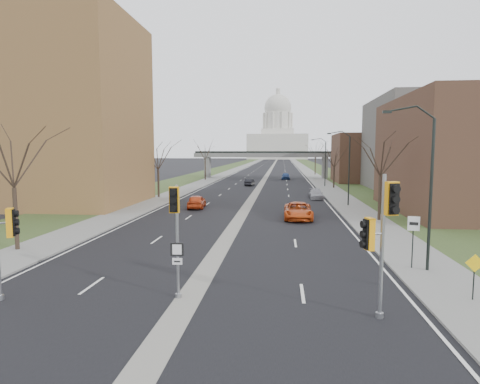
% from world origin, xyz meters
% --- Properties ---
extents(ground, '(700.00, 700.00, 0.00)m').
position_xyz_m(ground, '(0.00, 0.00, 0.00)').
color(ground, black).
rests_on(ground, ground).
extents(road_surface, '(20.00, 600.00, 0.01)m').
position_xyz_m(road_surface, '(0.00, 150.00, 0.01)').
color(road_surface, black).
rests_on(road_surface, ground).
extents(median_strip, '(1.20, 600.00, 0.02)m').
position_xyz_m(median_strip, '(0.00, 150.00, 0.00)').
color(median_strip, gray).
rests_on(median_strip, ground).
extents(sidewalk_right, '(4.00, 600.00, 0.12)m').
position_xyz_m(sidewalk_right, '(12.00, 150.00, 0.06)').
color(sidewalk_right, gray).
rests_on(sidewalk_right, ground).
extents(sidewalk_left, '(4.00, 600.00, 0.12)m').
position_xyz_m(sidewalk_left, '(-12.00, 150.00, 0.06)').
color(sidewalk_left, gray).
rests_on(sidewalk_left, ground).
extents(grass_verge_right, '(8.00, 600.00, 0.10)m').
position_xyz_m(grass_verge_right, '(18.00, 150.00, 0.05)').
color(grass_verge_right, '#2F421E').
rests_on(grass_verge_right, ground).
extents(grass_verge_left, '(8.00, 600.00, 0.10)m').
position_xyz_m(grass_verge_left, '(-18.00, 150.00, 0.05)').
color(grass_verge_left, '#2F421E').
rests_on(grass_verge_left, ground).
extents(apartment_building, '(25.00, 16.00, 22.00)m').
position_xyz_m(apartment_building, '(-26.00, 30.00, 11.00)').
color(apartment_building, brown).
rests_on(apartment_building, ground).
extents(commercial_block_near, '(16.00, 20.00, 12.00)m').
position_xyz_m(commercial_block_near, '(24.00, 28.00, 6.00)').
color(commercial_block_near, brown).
rests_on(commercial_block_near, ground).
extents(commercial_block_mid, '(18.00, 22.00, 15.00)m').
position_xyz_m(commercial_block_mid, '(28.00, 52.00, 7.50)').
color(commercial_block_mid, '#625F5A').
rests_on(commercial_block_mid, ground).
extents(commercial_block_far, '(14.00, 14.00, 10.00)m').
position_xyz_m(commercial_block_far, '(22.00, 70.00, 5.00)').
color(commercial_block_far, brown).
rests_on(commercial_block_far, ground).
extents(pedestrian_bridge, '(34.00, 3.00, 6.45)m').
position_xyz_m(pedestrian_bridge, '(0.00, 80.00, 4.84)').
color(pedestrian_bridge, slate).
rests_on(pedestrian_bridge, ground).
extents(capitol, '(48.00, 42.00, 55.75)m').
position_xyz_m(capitol, '(0.00, 320.00, 18.60)').
color(capitol, silver).
rests_on(capitol, ground).
extents(streetlight_near, '(2.61, 0.20, 8.70)m').
position_xyz_m(streetlight_near, '(10.99, 6.00, 6.95)').
color(streetlight_near, black).
rests_on(streetlight_near, sidewalk_right).
extents(streetlight_mid, '(2.61, 0.20, 8.70)m').
position_xyz_m(streetlight_mid, '(10.99, 32.00, 6.95)').
color(streetlight_mid, black).
rests_on(streetlight_mid, sidewalk_right).
extents(streetlight_far, '(2.61, 0.20, 8.70)m').
position_xyz_m(streetlight_far, '(10.99, 58.00, 6.95)').
color(streetlight_far, black).
rests_on(streetlight_far, sidewalk_right).
extents(tree_left_a, '(7.20, 7.20, 9.40)m').
position_xyz_m(tree_left_a, '(-13.00, 8.00, 6.64)').
color(tree_left_a, '#382B21').
rests_on(tree_left_a, sidewalk_left).
extents(tree_left_b, '(6.75, 6.75, 8.81)m').
position_xyz_m(tree_left_b, '(-13.00, 38.00, 6.23)').
color(tree_left_b, '#382B21').
rests_on(tree_left_b, sidewalk_left).
extents(tree_left_c, '(7.65, 7.65, 9.99)m').
position_xyz_m(tree_left_c, '(-13.00, 72.00, 7.04)').
color(tree_left_c, '#382B21').
rests_on(tree_left_c, sidewalk_left).
extents(tree_right_a, '(7.20, 7.20, 9.40)m').
position_xyz_m(tree_right_a, '(13.00, 22.00, 6.64)').
color(tree_right_a, '#382B21').
rests_on(tree_right_a, sidewalk_right).
extents(tree_right_b, '(6.30, 6.30, 8.22)m').
position_xyz_m(tree_right_b, '(13.00, 55.00, 5.82)').
color(tree_right_b, '#382B21').
rests_on(tree_right_b, sidewalk_right).
extents(tree_right_c, '(7.65, 7.65, 9.99)m').
position_xyz_m(tree_right_c, '(13.00, 95.00, 7.04)').
color(tree_right_c, '#382B21').
rests_on(tree_right_c, sidewalk_right).
extents(signal_pole_left, '(0.94, 1.31, 5.66)m').
position_xyz_m(signal_pole_left, '(-7.83, -0.26, 3.71)').
color(signal_pole_left, gray).
rests_on(signal_pole_left, ground).
extents(signal_pole_median, '(0.58, 0.81, 4.99)m').
position_xyz_m(signal_pole_median, '(-0.46, 0.63, 3.48)').
color(signal_pole_median, gray).
rests_on(signal_pole_median, ground).
extents(signal_pole_right, '(1.22, 0.94, 5.59)m').
position_xyz_m(signal_pole_right, '(7.70, -0.62, 3.66)').
color(signal_pole_right, gray).
rests_on(signal_pole_right, ground).
extents(speed_limit_sign, '(0.60, 0.18, 2.83)m').
position_xyz_m(speed_limit_sign, '(11.10, 6.32, 2.07)').
color(speed_limit_sign, black).
rests_on(speed_limit_sign, sidewalk_right).
extents(warning_sign, '(0.78, 0.08, 1.99)m').
position_xyz_m(warning_sign, '(12.19, 1.72, 1.41)').
color(warning_sign, black).
rests_on(warning_sign, sidewalk_right).
extents(car_left_near, '(2.17, 4.63, 1.53)m').
position_xyz_m(car_left_near, '(-5.58, 28.49, 0.77)').
color(car_left_near, '#BA3A15').
rests_on(car_left_near, ground).
extents(car_left_far, '(1.74, 3.97, 1.27)m').
position_xyz_m(car_left_far, '(-2.00, 58.92, 0.64)').
color(car_left_far, black).
rests_on(car_left_far, ground).
extents(car_right_near, '(2.64, 5.71, 1.58)m').
position_xyz_m(car_right_near, '(5.58, 22.32, 0.79)').
color(car_right_near, '#C54815').
rests_on(car_right_near, ground).
extents(car_right_mid, '(1.84, 4.36, 1.26)m').
position_xyz_m(car_right_mid, '(8.66, 39.14, 0.63)').
color(car_right_mid, '#939399').
rests_on(car_right_mid, ground).
extents(car_right_far, '(1.93, 4.66, 1.58)m').
position_xyz_m(car_right_far, '(4.85, 76.04, 0.79)').
color(car_right_far, navy).
rests_on(car_right_far, ground).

